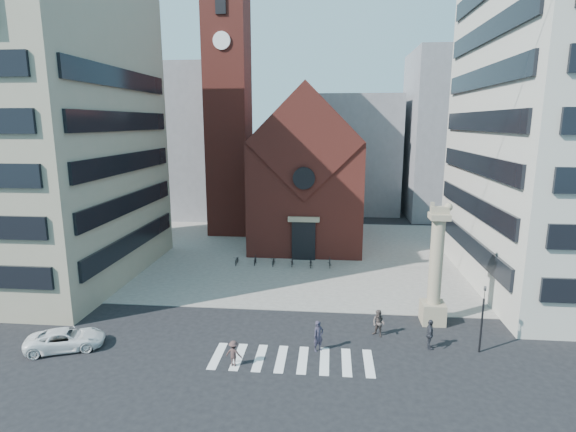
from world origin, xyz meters
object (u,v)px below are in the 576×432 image
object	(u,v)px
white_car	(66,339)
pedestrian_2	(430,334)
lion_column	(435,276)
pedestrian_1	(379,323)
scooter_0	(237,260)
traffic_light	(482,318)
pedestrian_0	(318,336)

from	to	relation	value
white_car	pedestrian_2	distance (m)	22.76
lion_column	pedestrian_2	distance (m)	4.70
pedestrian_1	scooter_0	size ratio (longest dim) A/B	1.14
traffic_light	pedestrian_1	xyz separation A→B (m)	(-6.01, 1.55, -1.38)
pedestrian_2	scooter_0	xyz separation A→B (m)	(-15.51, 15.52, -0.49)
lion_column	white_car	distance (m)	24.58
white_car	scooter_0	xyz separation A→B (m)	(7.14, 17.71, -0.17)
traffic_light	pedestrian_2	bearing A→B (deg)	177.22
lion_column	pedestrian_1	distance (m)	5.35
lion_column	scooter_0	size ratio (longest dim) A/B	5.44
white_car	pedestrian_0	size ratio (longest dim) A/B	2.35
traffic_light	pedestrian_2	size ratio (longest dim) A/B	2.23
lion_column	pedestrian_1	size ratio (longest dim) A/B	4.78
scooter_0	pedestrian_0	bearing A→B (deg)	-64.67
traffic_light	pedestrian_1	size ratio (longest dim) A/B	2.37
scooter_0	traffic_light	bearing A→B (deg)	-42.50
lion_column	traffic_light	bearing A→B (deg)	-63.54
pedestrian_0	pedestrian_1	xyz separation A→B (m)	(3.90, 2.33, -0.07)
traffic_light	pedestrian_2	world-z (taller)	traffic_light
lion_column	scooter_0	distance (m)	20.44
white_car	pedestrian_1	bearing A→B (deg)	-100.40
pedestrian_1	lion_column	bearing A→B (deg)	67.03
pedestrian_2	scooter_0	world-z (taller)	pedestrian_2
scooter_0	pedestrian_2	bearing A→B (deg)	-47.28
pedestrian_1	white_car	bearing A→B (deg)	-133.91
pedestrian_1	pedestrian_0	bearing A→B (deg)	-113.46
pedestrian_0	pedestrian_2	bearing A→B (deg)	-30.12
pedestrian_0	lion_column	bearing A→B (deg)	-6.64
lion_column	pedestrian_2	xyz separation A→B (m)	(-1.01, -3.85, -2.49)
traffic_light	pedestrian_1	bearing A→B (deg)	165.51
lion_column	scooter_0	world-z (taller)	lion_column
white_car	scooter_0	size ratio (longest dim) A/B	2.88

